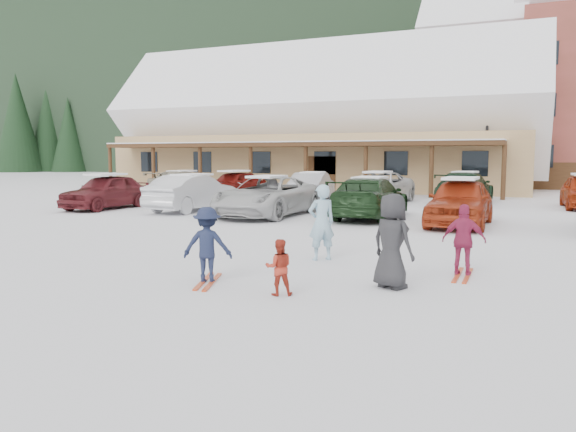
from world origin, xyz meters
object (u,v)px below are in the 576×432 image
at_px(bystander_dark, 392,241).
at_px(parked_car_2, 267,196).
at_px(parked_car_7, 182,183).
at_px(parked_car_0, 106,191).
at_px(lamp_post, 487,129).
at_px(child_magenta, 464,240).
at_px(parked_car_10, 378,188).
at_px(parked_car_9, 313,187).
at_px(day_lodge, 320,131).
at_px(child_navy, 207,245).
at_px(parked_car_1, 192,193).
at_px(parked_car_4, 460,202).
at_px(parked_car_3, 370,198).
at_px(toddler_red, 279,267).
at_px(parked_car_8, 234,184).
at_px(adult_skier, 321,222).
at_px(parked_car_11, 465,188).

height_order(bystander_dark, parked_car_2, bystander_dark).
bearing_deg(parked_car_7, parked_car_0, 103.32).
relative_size(lamp_post, child_magenta, 4.92).
relative_size(parked_car_2, parked_car_10, 1.00).
height_order(child_magenta, parked_car_9, parked_car_9).
distance_m(day_lodge, child_navy, 30.60).
relative_size(day_lodge, parked_car_0, 6.77).
bearing_deg(parked_car_1, parked_car_4, 179.99).
distance_m(parked_car_0, parked_car_7, 8.26).
relative_size(day_lodge, parked_car_3, 5.74).
bearing_deg(toddler_red, parked_car_3, -109.49).
xyz_separation_m(toddler_red, parked_car_1, (-8.97, 11.22, 0.28)).
relative_size(parked_car_4, parked_car_9, 1.05).
relative_size(parked_car_3, parked_car_9, 1.18).
bearing_deg(child_magenta, parked_car_3, -65.08).
relative_size(child_navy, parked_car_1, 0.30).
xyz_separation_m(toddler_red, bystander_dark, (1.56, 1.21, 0.35)).
distance_m(parked_car_8, parked_car_9, 4.47).
height_order(adult_skier, parked_car_1, adult_skier).
bearing_deg(parked_car_9, parked_car_1, 59.27).
distance_m(child_navy, parked_car_7, 22.44).
distance_m(parked_car_1, parked_car_9, 7.19).
xyz_separation_m(parked_car_1, parked_car_2, (3.62, -0.51, 0.00)).
height_order(day_lodge, parked_car_0, day_lodge).
bearing_deg(child_magenta, adult_skier, -9.45).
bearing_deg(parked_car_1, parked_car_3, -174.38).
relative_size(day_lodge, child_navy, 21.54).
bearing_deg(parked_car_8, parked_car_1, -66.80).
distance_m(parked_car_3, parked_car_11, 8.04).
distance_m(lamp_post, child_navy, 26.32).
bearing_deg(day_lodge, child_magenta, -64.43).
height_order(parked_car_1, parked_car_7, parked_car_1).
distance_m(bystander_dark, parked_car_8, 20.78).
height_order(parked_car_0, parked_car_4, parked_car_4).
height_order(toddler_red, parked_car_11, parked_car_11).
bearing_deg(parked_car_11, day_lodge, -39.54).
xyz_separation_m(toddler_red, parked_car_9, (-6.29, 17.90, 0.25)).
height_order(lamp_post, adult_skier, lamp_post).
relative_size(parked_car_7, parked_car_11, 0.93).
xyz_separation_m(parked_car_0, parked_car_4, (14.44, 0.02, 0.04)).
bearing_deg(bystander_dark, parked_car_10, -48.67).
distance_m(day_lodge, parked_car_11, 15.48).
bearing_deg(child_magenta, bystander_dark, 55.14).
distance_m(toddler_red, parked_car_7, 23.64).
bearing_deg(child_magenta, parked_car_0, -27.69).
bearing_deg(parked_car_4, toddler_red, -97.87).
height_order(child_navy, parked_car_8, parked_car_8).
bearing_deg(child_magenta, parked_car_7, -43.68).
bearing_deg(parked_car_3, parked_car_9, -55.66).
distance_m(day_lodge, parked_car_7, 12.09).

